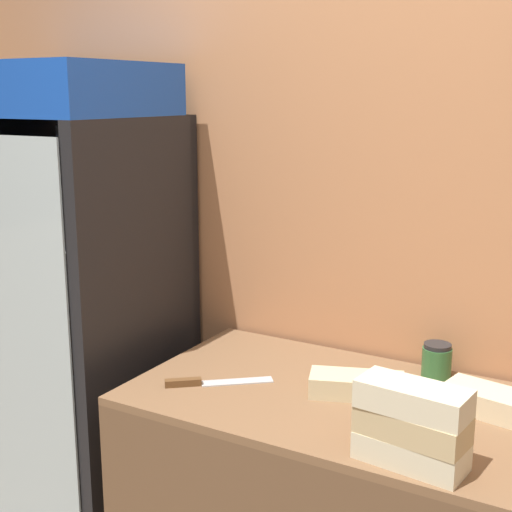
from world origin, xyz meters
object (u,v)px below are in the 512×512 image
(sandwich_stack_bottom, at_px, (410,451))
(sandwich_stack_top, at_px, (413,398))
(sandwich_flat_left, at_px, (357,385))
(condiment_jar, at_px, (437,360))
(chefs_knife, at_px, (204,382))
(sandwich_stack_middle, at_px, (412,425))
(beverage_cooler, at_px, (81,296))
(sandwich_flat_right, at_px, (490,402))

(sandwich_stack_bottom, bearing_deg, sandwich_stack_top, 0.00)
(sandwich_flat_left, bearing_deg, condiment_jar, 58.13)
(chefs_knife, bearing_deg, sandwich_flat_left, 20.11)
(sandwich_stack_middle, bearing_deg, condiment_jar, 100.10)
(condiment_jar, bearing_deg, beverage_cooler, -170.94)
(sandwich_flat_left, height_order, sandwich_flat_right, sandwich_flat_right)
(sandwich_stack_top, bearing_deg, chefs_knife, 167.86)
(sandwich_stack_middle, distance_m, condiment_jar, 0.59)
(sandwich_stack_top, relative_size, chefs_knife, 0.98)
(sandwich_stack_middle, relative_size, condiment_jar, 2.55)
(beverage_cooler, relative_size, sandwich_stack_top, 6.80)
(condiment_jar, bearing_deg, sandwich_stack_top, -79.90)
(chefs_knife, bearing_deg, sandwich_flat_right, 16.11)
(sandwich_stack_middle, bearing_deg, sandwich_flat_left, 130.40)
(sandwich_stack_bottom, distance_m, sandwich_stack_middle, 0.07)
(sandwich_stack_bottom, distance_m, sandwich_flat_left, 0.41)
(sandwich_stack_bottom, height_order, sandwich_stack_middle, sandwich_stack_middle)
(sandwich_stack_bottom, height_order, sandwich_flat_left, sandwich_stack_bottom)
(sandwich_stack_top, distance_m, condiment_jar, 0.60)
(sandwich_stack_bottom, bearing_deg, sandwich_flat_left, 130.40)
(sandwich_stack_bottom, distance_m, chefs_knife, 0.73)
(sandwich_flat_left, distance_m, chefs_knife, 0.47)
(condiment_jar, bearing_deg, sandwich_stack_bottom, -79.90)
(sandwich_flat_left, height_order, condiment_jar, condiment_jar)
(sandwich_stack_top, xyz_separation_m, chefs_knife, (-0.71, 0.15, -0.17))
(chefs_knife, bearing_deg, sandwich_stack_top, -12.14)
(sandwich_flat_left, xyz_separation_m, condiment_jar, (0.16, 0.27, 0.02))
(beverage_cooler, distance_m, chefs_knife, 0.75)
(beverage_cooler, distance_m, sandwich_flat_left, 1.16)
(beverage_cooler, xyz_separation_m, sandwich_stack_middle, (1.42, -0.37, -0.02))
(sandwich_flat_left, bearing_deg, sandwich_stack_top, -49.60)
(sandwich_stack_middle, xyz_separation_m, chefs_knife, (-0.71, 0.15, -0.10))
(sandwich_stack_top, height_order, sandwich_flat_left, sandwich_stack_top)
(sandwich_stack_middle, relative_size, sandwich_flat_right, 1.02)
(sandwich_stack_bottom, relative_size, chefs_knife, 0.98)
(beverage_cooler, distance_m, sandwich_stack_top, 1.47)
(sandwich_stack_bottom, relative_size, sandwich_stack_top, 1.00)
(beverage_cooler, height_order, chefs_knife, beverage_cooler)
(sandwich_stack_bottom, distance_m, sandwich_flat_right, 0.40)
(sandwich_stack_middle, height_order, sandwich_flat_right, sandwich_stack_middle)
(sandwich_stack_bottom, xyz_separation_m, sandwich_flat_right, (0.11, 0.39, -0.00))
(beverage_cooler, height_order, sandwich_stack_top, beverage_cooler)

